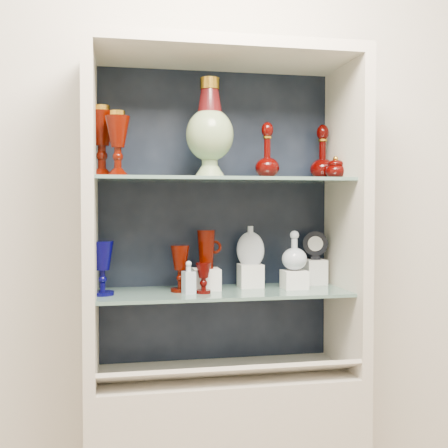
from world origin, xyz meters
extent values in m
cube|color=silver|center=(0.00, 1.75, 1.40)|extent=(3.50, 0.02, 2.80)
cube|color=black|center=(0.00, 1.72, 1.32)|extent=(0.98, 0.02, 1.15)
cube|color=beige|center=(-0.48, 1.53, 1.32)|extent=(0.04, 0.40, 1.15)
cube|color=beige|center=(0.48, 1.53, 1.32)|extent=(0.04, 0.40, 1.15)
cube|color=beige|center=(0.00, 1.53, 1.92)|extent=(1.00, 0.40, 0.04)
cube|color=slate|center=(0.00, 1.55, 1.04)|extent=(0.92, 0.34, 0.01)
cube|color=slate|center=(0.00, 1.55, 1.46)|extent=(0.92, 0.34, 0.01)
cube|color=beige|center=(0.00, 1.42, 0.78)|extent=(0.92, 0.17, 0.09)
cube|color=white|center=(0.32, 1.42, 0.80)|extent=(0.10, 0.06, 0.03)
cube|color=white|center=(0.07, 1.42, 0.80)|extent=(0.10, 0.06, 0.03)
cube|color=silver|center=(-0.06, 1.59, 1.09)|extent=(0.10, 0.10, 0.08)
cube|color=silver|center=(0.12, 1.62, 1.09)|extent=(0.09, 0.09, 0.09)
cube|color=silver|center=(0.28, 1.55, 1.08)|extent=(0.09, 0.09, 0.07)
cube|color=silver|center=(0.40, 1.64, 1.10)|extent=(0.08, 0.08, 0.10)
camera|label=1|loc=(-0.39, -0.50, 1.37)|focal=45.00mm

